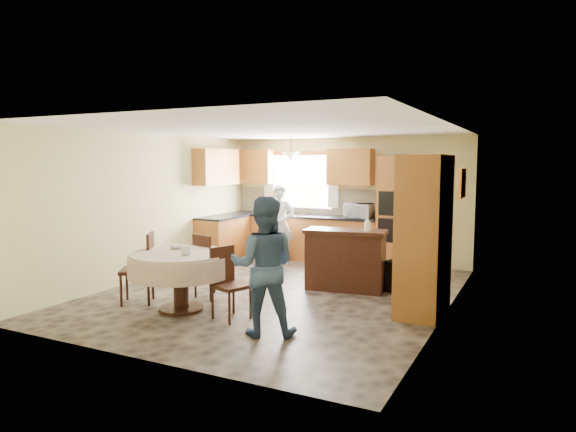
% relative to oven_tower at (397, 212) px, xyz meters
% --- Properties ---
extents(floor, '(5.00, 6.00, 0.01)m').
position_rel_oven_tower_xyz_m(floor, '(-1.15, -2.69, -1.06)').
color(floor, brown).
rests_on(floor, ground).
extents(ceiling, '(5.00, 6.00, 0.01)m').
position_rel_oven_tower_xyz_m(ceiling, '(-1.15, -2.69, 1.44)').
color(ceiling, white).
rests_on(ceiling, wall_back).
extents(wall_back, '(5.00, 0.02, 2.50)m').
position_rel_oven_tower_xyz_m(wall_back, '(-1.15, 0.31, 0.19)').
color(wall_back, '#D0C885').
rests_on(wall_back, floor).
extents(wall_front, '(5.00, 0.02, 2.50)m').
position_rel_oven_tower_xyz_m(wall_front, '(-1.15, -5.69, 0.19)').
color(wall_front, '#D0C885').
rests_on(wall_front, floor).
extents(wall_left, '(0.02, 6.00, 2.50)m').
position_rel_oven_tower_xyz_m(wall_left, '(-3.65, -2.69, 0.19)').
color(wall_left, '#D0C885').
rests_on(wall_left, floor).
extents(wall_right, '(0.02, 6.00, 2.50)m').
position_rel_oven_tower_xyz_m(wall_right, '(1.35, -2.69, 0.19)').
color(wall_right, '#D0C885').
rests_on(wall_right, floor).
extents(window, '(1.40, 0.03, 1.10)m').
position_rel_oven_tower_xyz_m(window, '(-2.15, 0.29, 0.54)').
color(window, white).
rests_on(window, wall_back).
extents(curtain_left, '(0.22, 0.02, 1.15)m').
position_rel_oven_tower_xyz_m(curtain_left, '(-2.90, 0.24, 0.59)').
color(curtain_left, white).
rests_on(curtain_left, wall_back).
extents(curtain_right, '(0.22, 0.02, 1.15)m').
position_rel_oven_tower_xyz_m(curtain_right, '(-1.40, 0.24, 0.59)').
color(curtain_right, white).
rests_on(curtain_right, wall_back).
extents(base_cab_back, '(3.30, 0.60, 0.88)m').
position_rel_oven_tower_xyz_m(base_cab_back, '(-2.00, 0.01, -0.62)').
color(base_cab_back, '#B66930').
rests_on(base_cab_back, floor).
extents(counter_back, '(3.30, 0.64, 0.04)m').
position_rel_oven_tower_xyz_m(counter_back, '(-2.00, 0.01, -0.16)').
color(counter_back, black).
rests_on(counter_back, base_cab_back).
extents(base_cab_left, '(0.60, 1.20, 0.88)m').
position_rel_oven_tower_xyz_m(base_cab_left, '(-3.35, -0.89, -0.62)').
color(base_cab_left, '#B66930').
rests_on(base_cab_left, floor).
extents(counter_left, '(0.64, 1.20, 0.04)m').
position_rel_oven_tower_xyz_m(counter_left, '(-3.35, -0.89, -0.16)').
color(counter_left, black).
rests_on(counter_left, base_cab_left).
extents(backsplash, '(3.30, 0.02, 0.55)m').
position_rel_oven_tower_xyz_m(backsplash, '(-2.00, 0.30, 0.12)').
color(backsplash, beige).
rests_on(backsplash, wall_back).
extents(wall_cab_left, '(0.85, 0.33, 0.72)m').
position_rel_oven_tower_xyz_m(wall_cab_left, '(-3.20, 0.15, 0.85)').
color(wall_cab_left, '#C57331').
rests_on(wall_cab_left, wall_back).
extents(wall_cab_right, '(0.90, 0.33, 0.72)m').
position_rel_oven_tower_xyz_m(wall_cab_right, '(-1.00, 0.15, 0.85)').
color(wall_cab_right, '#C57331').
rests_on(wall_cab_right, wall_back).
extents(wall_cab_side, '(0.33, 1.20, 0.72)m').
position_rel_oven_tower_xyz_m(wall_cab_side, '(-3.48, -0.89, 0.85)').
color(wall_cab_side, '#C57331').
rests_on(wall_cab_side, wall_left).
extents(oven_tower, '(0.66, 0.62, 2.12)m').
position_rel_oven_tower_xyz_m(oven_tower, '(0.00, 0.00, 0.00)').
color(oven_tower, '#B66930').
rests_on(oven_tower, floor).
extents(oven_upper, '(0.56, 0.01, 0.45)m').
position_rel_oven_tower_xyz_m(oven_upper, '(0.00, -0.31, 0.19)').
color(oven_upper, black).
rests_on(oven_upper, oven_tower).
extents(oven_lower, '(0.56, 0.01, 0.45)m').
position_rel_oven_tower_xyz_m(oven_lower, '(0.00, -0.31, -0.31)').
color(oven_lower, black).
rests_on(oven_lower, oven_tower).
extents(pendant, '(0.36, 0.36, 0.18)m').
position_rel_oven_tower_xyz_m(pendant, '(-2.15, -0.19, 1.06)').
color(pendant, beige).
rests_on(pendant, ceiling).
extents(sideboard, '(1.31, 0.67, 0.90)m').
position_rel_oven_tower_xyz_m(sideboard, '(-0.29, -2.05, -0.61)').
color(sideboard, '#3D1B10').
rests_on(sideboard, floor).
extents(space_heater, '(0.41, 0.35, 0.48)m').
position_rel_oven_tower_xyz_m(space_heater, '(0.48, -1.83, -0.82)').
color(space_heater, black).
rests_on(space_heater, floor).
extents(cupboard, '(0.55, 1.10, 2.10)m').
position_rel_oven_tower_xyz_m(cupboard, '(1.07, -2.75, -0.01)').
color(cupboard, '#B66930').
rests_on(cupboard, floor).
extents(dining_table, '(1.39, 1.39, 0.79)m').
position_rel_oven_tower_xyz_m(dining_table, '(-1.90, -4.09, -0.44)').
color(dining_table, '#3D1B10').
rests_on(dining_table, floor).
extents(chair_left, '(0.60, 0.60, 1.01)m').
position_rel_oven_tower_xyz_m(chair_left, '(-2.62, -4.04, -0.50)').
color(chair_left, '#3D1B10').
rests_on(chair_left, floor).
extents(chair_back, '(0.51, 0.51, 0.95)m').
position_rel_oven_tower_xyz_m(chair_back, '(-1.93, -3.42, -0.53)').
color(chair_back, '#3D1B10').
rests_on(chair_back, floor).
extents(chair_right, '(0.51, 0.51, 0.92)m').
position_rel_oven_tower_xyz_m(chair_right, '(-1.14, -4.10, -0.55)').
color(chair_right, '#3D1B10').
rests_on(chair_right, floor).
extents(framed_picture, '(0.06, 0.55, 0.46)m').
position_rel_oven_tower_xyz_m(framed_picture, '(1.32, -1.26, 0.62)').
color(framed_picture, '#C38C39').
rests_on(framed_picture, wall_right).
extents(microwave, '(0.52, 0.36, 0.29)m').
position_rel_oven_tower_xyz_m(microwave, '(-0.76, -0.04, 0.00)').
color(microwave, silver).
rests_on(microwave, counter_back).
extents(person_sink, '(0.68, 0.58, 1.57)m').
position_rel_oven_tower_xyz_m(person_sink, '(-2.15, -0.70, -0.28)').
color(person_sink, silver).
rests_on(person_sink, floor).
extents(person_dining, '(0.96, 0.87, 1.62)m').
position_rel_oven_tower_xyz_m(person_dining, '(-0.41, -4.45, -0.25)').
color(person_dining, navy).
rests_on(person_dining, floor).
extents(bowl_sideboard, '(0.31, 0.31, 0.06)m').
position_rel_oven_tower_xyz_m(bowl_sideboard, '(-0.68, -2.05, -0.13)').
color(bowl_sideboard, '#B2B2B2').
rests_on(bowl_sideboard, sideboard).
extents(bottle_sideboard, '(0.11, 0.11, 0.29)m').
position_rel_oven_tower_xyz_m(bottle_sideboard, '(0.07, -2.05, -0.02)').
color(bottle_sideboard, silver).
rests_on(bottle_sideboard, sideboard).
extents(cup_table, '(0.14, 0.14, 0.10)m').
position_rel_oven_tower_xyz_m(cup_table, '(-1.71, -4.21, -0.22)').
color(cup_table, '#B2B2B2').
rests_on(cup_table, dining_table).
extents(bowl_table, '(0.25, 0.25, 0.06)m').
position_rel_oven_tower_xyz_m(bowl_table, '(-2.15, -3.86, -0.24)').
color(bowl_table, '#B2B2B2').
rests_on(bowl_table, dining_table).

